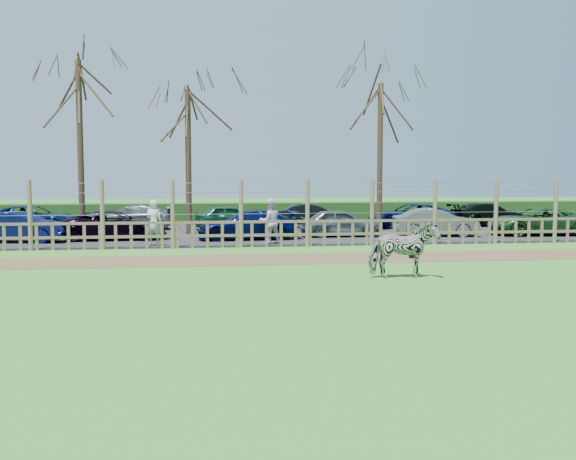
{
  "coord_description": "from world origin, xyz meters",
  "views": [
    {
      "loc": [
        -1.52,
        -15.75,
        2.66
      ],
      "look_at": [
        1.0,
        2.5,
        1.1
      ],
      "focal_mm": 40.0,
      "sensor_mm": 36.0,
      "label": 1
    }
  ],
  "objects": [
    {
      "name": "car_3",
      "position": [
        0.43,
        10.62,
        0.64
      ],
      "size": [
        4.2,
        1.85,
        1.2
      ],
      "primitive_type": "imported",
      "rotation": [
        0.0,
        0.0,
        4.75
      ],
      "color": "#060E41",
      "rests_on": "asphalt"
    },
    {
      "name": "visitor_b",
      "position": [
        1.16,
        8.8,
        0.9
      ],
      "size": [
        0.95,
        0.81,
        1.72
      ],
      "primitive_type": "imported",
      "rotation": [
        0.0,
        0.0,
        3.34
      ],
      "color": "silver",
      "rests_on": "asphalt"
    },
    {
      "name": "asphalt",
      "position": [
        0.0,
        14.5,
        0.02
      ],
      "size": [
        44.0,
        13.0,
        0.04
      ],
      "primitive_type": "cube",
      "color": "#232326",
      "rests_on": "ground"
    },
    {
      "name": "ground",
      "position": [
        0.0,
        0.0,
        0.0
      ],
      "size": [
        120.0,
        120.0,
        0.0
      ],
      "primitive_type": "plane",
      "color": "#5DA248",
      "rests_on": "ground"
    },
    {
      "name": "car_8",
      "position": [
        -9.44,
        16.09,
        0.64
      ],
      "size": [
        4.52,
        2.48,
        1.2
      ],
      "primitive_type": "imported",
      "rotation": [
        0.0,
        0.0,
        1.45
      ],
      "color": "#081A3A",
      "rests_on": "asphalt"
    },
    {
      "name": "tree_left",
      "position": [
        -6.5,
        12.5,
        5.62
      ],
      "size": [
        4.8,
        4.8,
        7.88
      ],
      "color": "#3D2B1E",
      "rests_on": "ground"
    },
    {
      "name": "car_11",
      "position": [
        4.18,
        16.39,
        0.64
      ],
      "size": [
        3.7,
        1.45,
        1.2
      ],
      "primitive_type": "imported",
      "rotation": [
        0.0,
        0.0,
        1.52
      ],
      "color": "black",
      "rests_on": "asphalt"
    },
    {
      "name": "crow",
      "position": [
        5.25,
        4.02,
        0.1
      ],
      "size": [
        0.25,
        0.19,
        0.21
      ],
      "color": "black",
      "rests_on": "ground"
    },
    {
      "name": "visitor_a",
      "position": [
        -3.23,
        8.67,
        0.9
      ],
      "size": [
        0.73,
        0.6,
        1.72
      ],
      "primitive_type": "imported",
      "rotation": [
        0.0,
        0.0,
        2.81
      ],
      "color": "beige",
      "rests_on": "asphalt"
    },
    {
      "name": "car_1",
      "position": [
        -8.56,
        10.72,
        0.64
      ],
      "size": [
        3.78,
        1.76,
        1.2
      ],
      "primitive_type": "imported",
      "rotation": [
        0.0,
        0.0,
        1.43
      ],
      "color": "#0A134D",
      "rests_on": "asphalt"
    },
    {
      "name": "car_12",
      "position": [
        9.1,
        15.6,
        0.64
      ],
      "size": [
        4.43,
        2.24,
        1.2
      ],
      "primitive_type": "imported",
      "rotation": [
        0.0,
        0.0,
        4.65
      ],
      "color": "#09134D",
      "rests_on": "asphalt"
    },
    {
      "name": "car_2",
      "position": [
        -4.98,
        11.33,
        0.64
      ],
      "size": [
        4.38,
        2.14,
        1.2
      ],
      "primitive_type": "imported",
      "rotation": [
        0.0,
        0.0,
        1.61
      ],
      "color": "black",
      "rests_on": "asphalt"
    },
    {
      "name": "car_4",
      "position": [
        4.52,
        11.36,
        0.64
      ],
      "size": [
        3.54,
        1.45,
        1.2
      ],
      "primitive_type": "imported",
      "rotation": [
        0.0,
        0.0,
        1.56
      ],
      "color": "#4F5C64",
      "rests_on": "asphalt"
    },
    {
      "name": "zebra",
      "position": [
        3.71,
        0.23,
        0.74
      ],
      "size": [
        1.78,
        0.85,
        1.48
      ],
      "primitive_type": "imported",
      "rotation": [
        0.0,
        0.0,
        1.6
      ],
      "color": "gray",
      "rests_on": "ground"
    },
    {
      "name": "fence",
      "position": [
        0.0,
        8.0,
        0.8
      ],
      "size": [
        30.16,
        0.16,
        2.5
      ],
      "color": "brown",
      "rests_on": "ground"
    },
    {
      "name": "dirt_strip",
      "position": [
        0.0,
        4.5,
        0.01
      ],
      "size": [
        34.0,
        2.8,
        0.01
      ],
      "primitive_type": "cube",
      "color": "brown",
      "rests_on": "ground"
    },
    {
      "name": "car_10",
      "position": [
        -0.02,
        15.69,
        0.64
      ],
      "size": [
        3.65,
        1.76,
        1.2
      ],
      "primitive_type": "imported",
      "rotation": [
        0.0,
        0.0,
        1.67
      ],
      "color": "#175634",
      "rests_on": "asphalt"
    },
    {
      "name": "tree_mid",
      "position": [
        -2.0,
        13.5,
        4.87
      ],
      "size": [
        4.8,
        4.8,
        6.83
      ],
      "color": "#3D2B1E",
      "rests_on": "ground"
    },
    {
      "name": "car_13",
      "position": [
        13.5,
        16.09,
        0.64
      ],
      "size": [
        4.32,
        2.23,
        1.2
      ],
      "primitive_type": "imported",
      "rotation": [
        0.0,
        0.0,
        1.71
      ],
      "color": "black",
      "rests_on": "asphalt"
    },
    {
      "name": "car_6",
      "position": [
        13.29,
        10.83,
        0.64
      ],
      "size": [
        4.44,
        2.27,
        1.2
      ],
      "primitive_type": "imported",
      "rotation": [
        0.0,
        0.0,
        4.65
      ],
      "color": "#214E25",
      "rests_on": "asphalt"
    },
    {
      "name": "hedge",
      "position": [
        0.0,
        21.5,
        0.55
      ],
      "size": [
        46.0,
        2.0,
        1.1
      ],
      "primitive_type": "cube",
      "color": "#1E4716",
      "rests_on": "ground"
    },
    {
      "name": "tree_right",
      "position": [
        7.0,
        14.0,
        5.24
      ],
      "size": [
        4.8,
        4.8,
        7.35
      ],
      "color": "#3D2B1E",
      "rests_on": "ground"
    },
    {
      "name": "car_5",
      "position": [
        8.67,
        10.93,
        0.64
      ],
      "size": [
        3.77,
        1.72,
        1.2
      ],
      "primitive_type": "imported",
      "rotation": [
        0.0,
        0.0,
        1.44
      ],
      "color": "slate",
      "rests_on": "asphalt"
    },
    {
      "name": "car_9",
      "position": [
        -4.83,
        16.34,
        0.64
      ],
      "size": [
        4.28,
        2.09,
        1.2
      ],
      "primitive_type": "imported",
      "rotation": [
        0.0,
        0.0,
        4.61
      ],
      "color": "#4F575D",
      "rests_on": "asphalt"
    }
  ]
}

